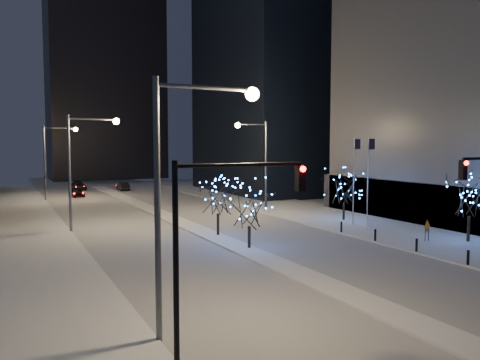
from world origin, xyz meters
TOP-DOWN VIEW (x-y plane):
  - ground at (0.00, 0.00)m, footprint 160.00×160.00m
  - road at (0.00, 35.00)m, footprint 20.00×130.00m
  - median at (0.00, 30.00)m, footprint 2.00×80.00m
  - east_sidewalk at (15.00, 20.00)m, footprint 10.00×90.00m
  - west_sidewalk at (-14.00, 20.00)m, footprint 8.00×90.00m
  - horizon_block at (6.00, 92.00)m, footprint 24.00×14.00m
  - street_lamp_w_near at (-8.94, 2.00)m, footprint 4.40×0.56m
  - street_lamp_w_mid at (-8.94, 27.00)m, footprint 4.40×0.56m
  - street_lamp_w_far at (-8.94, 52.00)m, footprint 4.40×0.56m
  - street_lamp_east at (10.08, 30.00)m, footprint 3.90×0.56m
  - traffic_signal_west at (-8.44, -0.00)m, footprint 5.26×0.43m
  - flagpoles at (13.37, 17.25)m, footprint 1.35×2.60m
  - bollards at (10.20, 10.00)m, footprint 0.16×12.16m
  - car_near at (-5.64, 55.29)m, footprint 2.04×4.03m
  - car_mid at (2.54, 61.96)m, footprint 1.46×4.06m
  - car_far at (-3.96, 65.62)m, footprint 2.22×4.99m
  - holiday_tree_median_near at (0.50, 14.34)m, footprint 4.84×4.84m
  - holiday_tree_median_far at (0.50, 19.73)m, footprint 4.25×4.25m
  - holiday_tree_plaza_near at (16.41, 8.66)m, footprint 4.75×4.75m
  - holiday_tree_plaza_far at (14.66, 21.10)m, footprint 4.53×4.53m
  - construction_sign at (13.58, 10.07)m, footprint 0.95×0.40m

SIDE VIEW (x-z plane):
  - ground at x=0.00m, z-range 0.00..0.00m
  - road at x=0.00m, z-range 0.00..0.02m
  - median at x=0.00m, z-range 0.00..0.15m
  - east_sidewalk at x=15.00m, z-range 0.00..0.15m
  - west_sidewalk at x=-14.00m, z-range 0.00..0.15m
  - bollards at x=10.20m, z-range 0.15..1.05m
  - car_near at x=-5.64m, z-range 0.00..1.32m
  - car_mid at x=2.54m, z-range 0.00..1.33m
  - car_far at x=-3.96m, z-range 0.00..1.42m
  - construction_sign at x=13.58m, z-range 0.32..1.98m
  - holiday_tree_median_near at x=0.50m, z-range 0.77..5.66m
  - holiday_tree_median_far at x=0.50m, z-range 0.89..5.58m
  - holiday_tree_plaza_far at x=14.66m, z-range 0.80..5.77m
  - holiday_tree_plaza_near at x=16.41m, z-range 0.96..6.35m
  - traffic_signal_west at x=-8.44m, z-range 1.26..8.26m
  - flagpoles at x=13.37m, z-range 0.80..8.80m
  - street_lamp_east at x=10.08m, z-range 1.45..11.45m
  - street_lamp_w_near at x=-8.94m, z-range 1.50..11.50m
  - street_lamp_w_mid at x=-8.94m, z-range 1.50..11.50m
  - street_lamp_w_far at x=-8.94m, z-range 1.50..11.50m
  - horizon_block at x=6.00m, z-range 0.00..42.00m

